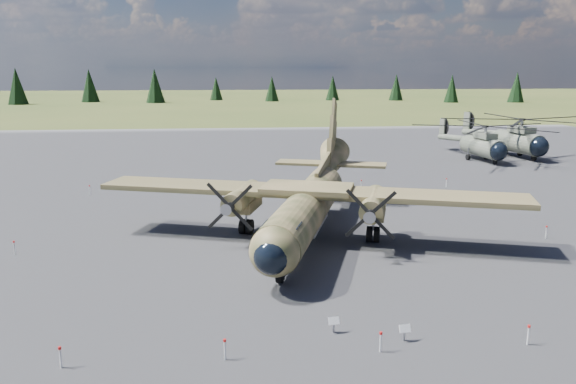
{
  "coord_description": "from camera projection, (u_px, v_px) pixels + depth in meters",
  "views": [
    {
      "loc": [
        -3.53,
        -32.99,
        10.82
      ],
      "look_at": [
        -0.08,
        2.0,
        3.0
      ],
      "focal_mm": 35.0,
      "sensor_mm": 36.0,
      "label": 1
    }
  ],
  "objects": [
    {
      "name": "ground",
      "position": [
        292.0,
        246.0,
        34.73
      ],
      "size": [
        500.0,
        500.0,
        0.0
      ],
      "primitive_type": "plane",
      "color": "brown",
      "rests_on": "ground"
    },
    {
      "name": "apron",
      "position": [
        279.0,
        207.0,
        44.44
      ],
      "size": [
        120.0,
        120.0,
        0.04
      ],
      "primitive_type": "cube",
      "color": "slate",
      "rests_on": "ground"
    },
    {
      "name": "transport_plane",
      "position": [
        310.0,
        198.0,
        36.36
      ],
      "size": [
        26.54,
        23.65,
        8.9
      ],
      "rotation": [
        0.0,
        0.0,
        -0.31
      ],
      "color": "#3A4022",
      "rests_on": "ground"
    },
    {
      "name": "helicopter_near",
      "position": [
        483.0,
        136.0,
        65.73
      ],
      "size": [
        18.8,
        20.78,
        4.27
      ],
      "rotation": [
        0.0,
        0.0,
        0.13
      ],
      "color": "slate",
      "rests_on": "ground"
    },
    {
      "name": "helicopter_mid",
      "position": [
        519.0,
        130.0,
        68.24
      ],
      "size": [
        22.0,
        23.83,
        4.84
      ],
      "rotation": [
        0.0,
        0.0,
        0.17
      ],
      "color": "slate",
      "rests_on": "ground"
    },
    {
      "name": "info_placard_left",
      "position": [
        334.0,
        322.0,
        23.28
      ],
      "size": [
        0.47,
        0.24,
        0.71
      ],
      "rotation": [
        0.0,
        0.0,
        0.12
      ],
      "color": "gray",
      "rests_on": "ground"
    },
    {
      "name": "info_placard_right",
      "position": [
        405.0,
        330.0,
        22.57
      ],
      "size": [
        0.48,
        0.26,
        0.73
      ],
      "rotation": [
        0.0,
        0.0,
        0.14
      ],
      "color": "gray",
      "rests_on": "ground"
    },
    {
      "name": "barrier_fence",
      "position": [
        285.0,
        239.0,
        34.5
      ],
      "size": [
        33.12,
        29.62,
        0.85
      ],
      "color": "white",
      "rests_on": "ground"
    },
    {
      "name": "treeline",
      "position": [
        105.0,
        166.0,
        35.29
      ],
      "size": [
        323.77,
        327.54,
        10.98
      ],
      "color": "black",
      "rests_on": "ground"
    }
  ]
}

